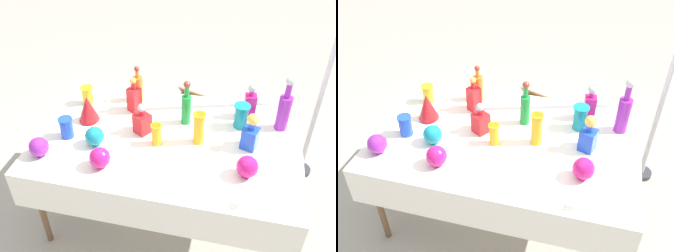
% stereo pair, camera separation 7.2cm
% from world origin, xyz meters
% --- Properties ---
extents(ground_plane, '(40.00, 40.00, 0.00)m').
position_xyz_m(ground_plane, '(0.00, 0.00, 0.00)').
color(ground_plane, '#A0998C').
extents(display_table, '(1.80, 1.15, 0.76)m').
position_xyz_m(display_table, '(0.00, -0.03, 0.71)').
color(display_table, white).
rests_on(display_table, ground).
extents(tall_bottle_0, '(0.08, 0.08, 0.30)m').
position_xyz_m(tall_bottle_0, '(-0.33, 0.41, 0.87)').
color(tall_bottle_0, orange).
rests_on(tall_bottle_0, display_table).
extents(tall_bottle_1, '(0.07, 0.07, 0.34)m').
position_xyz_m(tall_bottle_1, '(0.09, 0.20, 0.90)').
color(tall_bottle_1, '#198C38').
rests_on(tall_bottle_1, display_table).
extents(tall_bottle_2, '(0.09, 0.09, 0.42)m').
position_xyz_m(tall_bottle_2, '(0.76, 0.28, 0.93)').
color(tall_bottle_2, purple).
rests_on(tall_bottle_2, display_table).
extents(square_decanter_0, '(0.09, 0.09, 0.27)m').
position_xyz_m(square_decanter_0, '(0.53, 0.38, 0.88)').
color(square_decanter_0, '#C61972').
rests_on(square_decanter_0, display_table).
extents(square_decanter_1, '(0.12, 0.12, 0.27)m').
position_xyz_m(square_decanter_1, '(0.55, 0.02, 0.88)').
color(square_decanter_1, blue).
rests_on(square_decanter_1, display_table).
extents(square_decanter_2, '(0.14, 0.14, 0.23)m').
position_xyz_m(square_decanter_2, '(-0.19, 0.02, 0.85)').
color(square_decanter_2, red).
rests_on(square_decanter_2, display_table).
extents(square_decanter_3, '(0.11, 0.11, 0.28)m').
position_xyz_m(square_decanter_3, '(-0.32, 0.27, 0.87)').
color(square_decanter_3, red).
rests_on(square_decanter_3, display_table).
extents(slender_vase_0, '(0.10, 0.10, 0.15)m').
position_xyz_m(slender_vase_0, '(-0.70, 0.28, 0.84)').
color(slender_vase_0, yellow).
rests_on(slender_vase_0, display_table).
extents(slender_vase_1, '(0.08, 0.08, 0.16)m').
position_xyz_m(slender_vase_1, '(-0.06, -0.08, 0.85)').
color(slender_vase_1, orange).
rests_on(slender_vase_1, display_table).
extents(slender_vase_2, '(0.10, 0.10, 0.15)m').
position_xyz_m(slender_vase_2, '(-0.68, -0.14, 0.84)').
color(slender_vase_2, blue).
rests_on(slender_vase_2, display_table).
extents(slender_vase_3, '(0.09, 0.09, 0.23)m').
position_xyz_m(slender_vase_3, '(0.21, -0.00, 0.88)').
color(slender_vase_3, orange).
rests_on(slender_vase_3, display_table).
extents(slender_vase_4, '(0.11, 0.11, 0.18)m').
position_xyz_m(slender_vase_4, '(0.47, 0.24, 0.86)').
color(slender_vase_4, teal).
rests_on(slender_vase_4, display_table).
extents(fluted_vase_0, '(0.15, 0.15, 0.20)m').
position_xyz_m(fluted_vase_0, '(-0.60, 0.07, 0.87)').
color(fluted_vase_0, red).
rests_on(fluted_vase_0, display_table).
extents(round_bowl_0, '(0.14, 0.14, 0.14)m').
position_xyz_m(round_bowl_0, '(0.55, -0.25, 0.84)').
color(round_bowl_0, '#C61972').
rests_on(round_bowl_0, display_table).
extents(round_bowl_1, '(0.13, 0.13, 0.14)m').
position_xyz_m(round_bowl_1, '(-0.77, -0.36, 0.83)').
color(round_bowl_1, purple).
rests_on(round_bowl_1, display_table).
extents(round_bowl_2, '(0.13, 0.13, 0.14)m').
position_xyz_m(round_bowl_2, '(-0.35, -0.38, 0.83)').
color(round_bowl_2, '#C61972').
rests_on(round_bowl_2, display_table).
extents(round_bowl_3, '(0.13, 0.13, 0.14)m').
position_xyz_m(round_bowl_3, '(-0.46, -0.18, 0.83)').
color(round_bowl_3, teal).
rests_on(round_bowl_3, display_table).
extents(price_tag_left, '(0.06, 0.01, 0.04)m').
position_xyz_m(price_tag_left, '(0.49, -0.53, 0.78)').
color(price_tag_left, white).
rests_on(price_tag_left, display_table).
extents(cardboard_box_behind_left, '(0.62, 0.53, 0.40)m').
position_xyz_m(cardboard_box_behind_left, '(0.05, 1.09, 0.16)').
color(cardboard_box_behind_left, tan).
rests_on(cardboard_box_behind_left, ground).
extents(canopy_pole, '(0.18, 0.18, 2.45)m').
position_xyz_m(canopy_pole, '(1.07, 0.71, 0.96)').
color(canopy_pole, silver).
rests_on(canopy_pole, ground).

